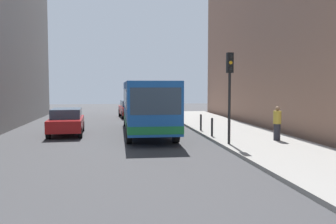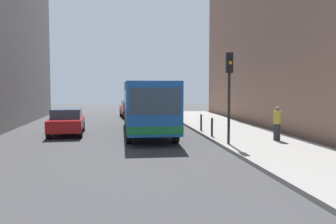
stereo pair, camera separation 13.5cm
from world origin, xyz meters
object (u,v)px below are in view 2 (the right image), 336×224
Objects in this scene: traffic_light at (229,81)px; bollard_near at (212,127)px; bus at (147,104)px; car_beside_bus at (67,121)px; pedestrian_near_signal at (277,124)px; car_behind_bus at (132,108)px; bollard_mid at (201,122)px.

traffic_light is 4.32× the size of bollard_near.
bus is 11.62× the size of bollard_near.
bus is at bearing 179.33° from car_beside_bus.
bus is at bearing 136.34° from bollard_near.
pedestrian_near_signal is (2.63, 0.76, -2.04)m from traffic_light.
bollard_near is at bearing 92.18° from traffic_light.
car_behind_bus is 14.56m from bollard_near.
bollard_mid is (7.75, -0.31, -0.16)m from car_beside_bus.
car_beside_bus is 7.76m from bollard_mid.
car_behind_bus is 4.75× the size of bollard_near.
car_behind_bus is at bearing -87.04° from bus.
bus is 4.67m from car_beside_bus.
bollard_near is at bearing 63.23° from pedestrian_near_signal.
bollard_near is 3.32m from pedestrian_near_signal.
bollard_near is at bearing 136.73° from bus.
car_beside_bus is (-4.57, -0.17, -0.94)m from bus.
traffic_light is at bearing -88.90° from bollard_mid.
car_beside_bus is 1.09× the size of traffic_light.
bollard_mid is at bearing 90.00° from bollard_near.
bollard_mid is at bearing 103.62° from car_behind_bus.
bus reaches higher than car_behind_bus.
bus is 2.46× the size of car_beside_bus.
pedestrian_near_signal is (6.40, -15.96, 0.18)m from car_behind_bus.
car_beside_bus reaches higher than bollard_near.
car_beside_bus is at bearing 145.02° from traffic_light.
pedestrian_near_signal is at bearing 107.81° from car_behind_bus.
bus is 11.11m from car_behind_bus.
car_beside_bus is at bearing 159.72° from bollard_near.
car_behind_bus is (4.07, 11.23, 0.00)m from car_beside_bus.
traffic_light is at bearing 98.67° from car_behind_bus.
traffic_light is 2.50× the size of pedestrian_near_signal.
bollard_near is (7.75, -2.86, -0.16)m from car_beside_bus.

